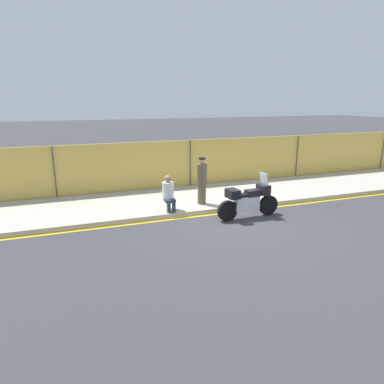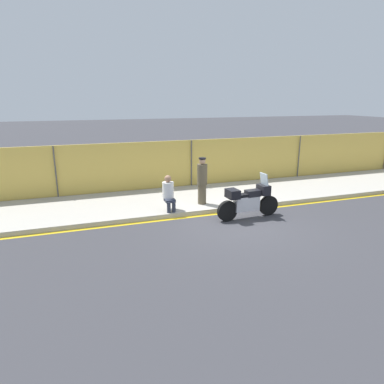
% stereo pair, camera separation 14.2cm
% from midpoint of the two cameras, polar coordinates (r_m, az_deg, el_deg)
% --- Properties ---
extents(ground_plane, '(120.00, 120.00, 0.00)m').
position_cam_midpoint_polar(ground_plane, '(11.67, 7.22, -5.06)').
color(ground_plane, '#38383D').
extents(sidewalk, '(42.84, 3.60, 0.17)m').
position_cam_midpoint_polar(sidewalk, '(14.20, 1.88, -0.87)').
color(sidewalk, '#ADA89E').
rests_on(sidewalk, ground_plane).
extents(curb_paint_stripe, '(42.84, 0.18, 0.01)m').
position_cam_midpoint_polar(curb_paint_stripe, '(12.56, 5.05, -3.49)').
color(curb_paint_stripe, gold).
rests_on(curb_paint_stripe, ground_plane).
extents(storefront_fence, '(40.70, 0.17, 2.24)m').
position_cam_midpoint_polar(storefront_fence, '(15.68, -0.63, 4.60)').
color(storefront_fence, gold).
rests_on(storefront_fence, ground_plane).
extents(motorcycle, '(2.38, 0.58, 1.56)m').
position_cam_midpoint_polar(motorcycle, '(11.98, 9.00, -1.41)').
color(motorcycle, black).
rests_on(motorcycle, ground_plane).
extents(officer_standing, '(0.38, 0.38, 1.77)m').
position_cam_midpoint_polar(officer_standing, '(12.82, 1.34, 1.94)').
color(officer_standing, brown).
rests_on(officer_standing, sidewalk).
extents(person_seated_on_curb, '(0.41, 0.66, 1.26)m').
position_cam_midpoint_polar(person_seated_on_curb, '(12.19, -4.28, 0.12)').
color(person_seated_on_curb, '#2D3342').
rests_on(person_seated_on_curb, sidewalk).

